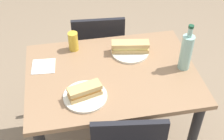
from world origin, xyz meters
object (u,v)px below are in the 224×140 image
beer_glass (73,41)px  plate_far (130,52)px  plate_near (85,96)px  baguette_sandwich_near (85,91)px  chair_far (98,52)px  water_bottle (186,52)px  knife_near (80,90)px  baguette_sandwich_far (130,47)px  knife_far (128,45)px  dining_table (112,88)px

beer_glass → plate_far: bearing=-16.0°
plate_near → baguette_sandwich_near: (-0.00, -0.00, 0.04)m
chair_far → water_bottle: (0.44, -0.60, 0.40)m
plate_near → water_bottle: 0.65m
knife_near → plate_far: 0.47m
baguette_sandwich_near → plate_far: baguette_sandwich_near is taller
chair_far → water_bottle: bearing=-53.2°
plate_far → baguette_sandwich_far: size_ratio=0.99×
baguette_sandwich_near → knife_far: bearing=50.7°
water_bottle → beer_glass: 0.71m
dining_table → knife_near: knife_near is taller
chair_far → plate_far: chair_far is taller
dining_table → knife_far: (0.15, 0.23, 0.15)m
knife_near → plate_far: knife_near is taller
baguette_sandwich_near → baguette_sandwich_far: bearing=46.2°
dining_table → knife_near: size_ratio=6.11×
dining_table → beer_glass: bearing=126.8°
chair_far → plate_near: 0.81m
plate_near → baguette_sandwich_near: bearing=-135.0°
dining_table → plate_far: plate_far is taller
plate_far → water_bottle: bearing=-35.1°
plate_near → beer_glass: beer_glass is taller
knife_far → water_bottle: 0.40m
beer_glass → knife_near: bearing=-90.4°
knife_near → baguette_sandwich_far: baguette_sandwich_far is taller
baguette_sandwich_far → water_bottle: water_bottle is taller
baguette_sandwich_near → knife_far: baguette_sandwich_near is taller
dining_table → plate_near: size_ratio=4.21×
chair_far → baguette_sandwich_near: chair_far is taller
knife_near → dining_table: bearing=31.8°
knife_far → beer_glass: bearing=172.5°
beer_glass → plate_near: bearing=-87.3°
knife_near → baguette_sandwich_near: bearing=-63.0°
knife_far → knife_near: bearing=-135.0°
chair_far → baguette_sandwich_near: bearing=-103.4°
chair_far → knife_near: (-0.20, -0.69, 0.29)m
dining_table → knife_near: (-0.21, -0.13, 0.15)m
baguette_sandwich_far → beer_glass: beer_glass is taller
knife_far → beer_glass: size_ratio=1.41×
plate_near → baguette_sandwich_far: 0.48m
plate_far → knife_far: 0.06m
dining_table → water_bottle: size_ratio=3.38×
plate_far → knife_far: size_ratio=1.36×
chair_far → knife_far: size_ratio=4.71×
baguette_sandwich_far → beer_glass: size_ratio=1.93×
plate_near → water_bottle: water_bottle is taller
plate_near → baguette_sandwich_far: (0.33, 0.35, 0.04)m
baguette_sandwich_near → baguette_sandwich_far: 0.48m
plate_near → dining_table: bearing=44.0°
baguette_sandwich_near → plate_far: size_ratio=0.80×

